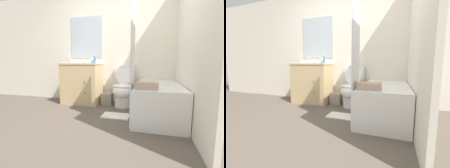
% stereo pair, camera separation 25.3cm
% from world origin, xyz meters
% --- Properties ---
extents(ground_plane, '(14.00, 14.00, 0.00)m').
position_xyz_m(ground_plane, '(0.00, 0.00, 0.00)').
color(ground_plane, brown).
extents(wall_back, '(8.00, 0.06, 2.50)m').
position_xyz_m(wall_back, '(-0.01, 1.61, 1.25)').
color(wall_back, silver).
rests_on(wall_back, ground_plane).
extents(wall_right, '(0.05, 2.58, 2.50)m').
position_xyz_m(wall_right, '(1.21, 0.79, 1.25)').
color(wall_right, silver).
rests_on(wall_right, ground_plane).
extents(vanity_cabinet, '(0.83, 0.58, 0.88)m').
position_xyz_m(vanity_cabinet, '(-0.77, 1.31, 0.45)').
color(vanity_cabinet, tan).
rests_on(vanity_cabinet, ground_plane).
extents(sink_faucet, '(0.14, 0.12, 0.12)m').
position_xyz_m(sink_faucet, '(-0.77, 1.49, 0.92)').
color(sink_faucet, silver).
rests_on(sink_faucet, vanity_cabinet).
extents(toilet, '(0.41, 0.63, 0.86)m').
position_xyz_m(toilet, '(0.16, 1.26, 0.38)').
color(toilet, white).
rests_on(toilet, ground_plane).
extents(bathtub, '(0.71, 1.46, 0.53)m').
position_xyz_m(bathtub, '(0.82, 0.85, 0.27)').
color(bathtub, white).
rests_on(bathtub, ground_plane).
extents(shower_curtain, '(0.02, 0.40, 1.97)m').
position_xyz_m(shower_curtain, '(0.45, 0.38, 0.99)').
color(shower_curtain, white).
rests_on(shower_curtain, ground_plane).
extents(wastebasket, '(0.23, 0.19, 0.25)m').
position_xyz_m(wastebasket, '(-0.20, 1.31, 0.12)').
color(wastebasket, gray).
rests_on(wastebasket, ground_plane).
extents(tissue_box, '(0.13, 0.11, 0.12)m').
position_xyz_m(tissue_box, '(-0.57, 1.41, 0.93)').
color(tissue_box, silver).
rests_on(tissue_box, vanity_cabinet).
extents(soap_dispenser, '(0.05, 0.05, 0.17)m').
position_xyz_m(soap_dispenser, '(-0.47, 1.30, 0.96)').
color(soap_dispenser, '#4C7AB2').
rests_on(soap_dispenser, vanity_cabinet).
extents(hand_towel_folded, '(0.23, 0.13, 0.07)m').
position_xyz_m(hand_towel_folded, '(-1.03, 1.13, 0.92)').
color(hand_towel_folded, beige).
rests_on(hand_towel_folded, vanity_cabinet).
extents(bath_towel_folded, '(0.30, 0.23, 0.09)m').
position_xyz_m(bath_towel_folded, '(0.65, 0.34, 0.58)').
color(bath_towel_folded, tan).
rests_on(bath_towel_folded, bathtub).
extents(bath_mat, '(0.45, 0.30, 0.02)m').
position_xyz_m(bath_mat, '(0.15, 0.62, 0.01)').
color(bath_mat, silver).
rests_on(bath_mat, ground_plane).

